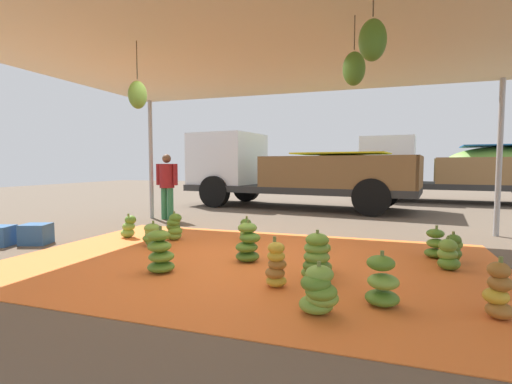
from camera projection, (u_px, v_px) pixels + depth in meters
ground_plane at (296, 228)px, 8.11m from camera, size 40.00×40.00×0.00m
tarp_orange at (249, 262)px, 5.27m from camera, size 6.70×4.47×0.01m
tent_canopy at (247, 46)px, 4.96m from camera, size 8.00×7.00×3.01m
banana_bunch_0 at (499, 292)px, 3.31m from camera, size 0.31×0.31×0.55m
banana_bunch_1 at (276, 266)px, 4.15m from camera, size 0.31×0.31×0.56m
banana_bunch_2 at (247, 230)px, 6.69m from camera, size 0.31×0.32×0.44m
banana_bunch_3 at (316, 258)px, 4.39m from camera, size 0.47×0.50×0.59m
banana_bunch_4 at (382, 283)px, 3.59m from camera, size 0.45×0.45×0.53m
banana_bunch_5 at (174, 227)px, 6.75m from camera, size 0.38×0.38×0.52m
banana_bunch_6 at (153, 235)px, 6.26m from camera, size 0.44×0.43×0.42m
banana_bunch_7 at (436, 245)px, 5.47m from camera, size 0.39×0.39×0.47m
banana_bunch_8 at (248, 244)px, 5.24m from camera, size 0.45×0.45×0.59m
banana_bunch_9 at (452, 249)px, 5.16m from camera, size 0.34×0.34×0.44m
banana_bunch_10 at (129, 227)px, 6.98m from camera, size 0.35×0.33×0.45m
banana_bunch_11 at (319, 292)px, 3.39m from camera, size 0.43×0.43×0.48m
banana_bunch_12 at (448, 255)px, 4.83m from camera, size 0.35×0.36×0.44m
banana_bunch_13 at (160, 253)px, 4.71m from camera, size 0.45×0.45×0.58m
banana_bunch_14 at (322, 258)px, 4.73m from camera, size 0.29×0.30×0.42m
cargo_truck_main at (288, 170)px, 12.04m from camera, size 7.37×3.30×2.40m
cargo_truck_far at (455, 167)px, 13.62m from camera, size 6.95×2.99×2.40m
worker_0 at (167, 182)px, 9.31m from camera, size 0.59×0.36×1.61m
crate_0 at (36, 234)px, 6.45m from camera, size 0.53×0.50×0.35m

